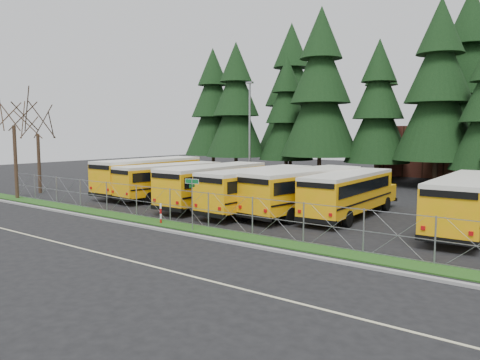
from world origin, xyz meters
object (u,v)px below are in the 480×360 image
Objects in this scene: bus_5 at (307,192)px; street_sign at (192,193)px; bus_2 at (211,183)px; bus_6 at (350,195)px; bus_3 at (217,186)px; light_standard at (250,130)px; striped_bollard at (161,214)px; bus_east at (469,205)px; bus_0 at (152,177)px; bus_1 at (173,181)px; bus_4 at (262,191)px.

bus_5 is 4.01× the size of street_sign.
bus_2 is 11.60m from bus_6.
bus_3 is 4.02× the size of street_sign.
striped_bollard is at bearing -69.10° from light_standard.
bus_east is at bearing -5.74° from bus_6.
light_standard reaches higher than bus_0.
bus_1 is at bearing -87.76° from light_standard.
bus_0 is 15.02m from street_sign.
bus_east is (16.17, 1.39, 0.02)m from bus_3.
bus_0 is 1.02× the size of bus_east.
bus_6 is 3.83× the size of street_sign.
light_standard is (-0.43, 10.96, 4.11)m from bus_1.
bus_6 is 0.94× the size of bus_east.
bus_0 reaches higher than bus_3.
bus_5 is at bearing 21.78° from bus_4.
bus_2 is 8.73× the size of striped_bollard.
bus_6 is (17.59, 0.42, -0.12)m from bus_0.
bus_3 is at bearing -35.75° from bus_2.
bus_0 reaches higher than bus_east.
bus_3 reaches higher than bus_6.
bus_6 is 11.74m from striped_bollard.
bus_east is at bearing -25.61° from light_standard.
bus_1 is 0.93× the size of bus_east.
bus_0 is 1.04× the size of bus_5.
bus_0 reaches higher than striped_bollard.
bus_4 is 12.39m from bus_east.
light_standard is (-21.90, 10.50, 4.00)m from bus_east.
bus_4 is 5.75m from bus_6.
light_standard is (-12.49, 10.95, 4.02)m from bus_5.
bus_east is (12.31, 1.42, 0.04)m from bus_4.
bus_6 is (9.28, 1.88, -0.07)m from bus_3.
bus_east reaches higher than bus_5.
bus_east is 9.54× the size of striped_bollard.
street_sign is at bearing -146.64° from bus_east.
bus_3 is (2.32, -2.01, 0.11)m from bus_2.
street_sign is (0.22, -6.96, 0.58)m from bus_4.
light_standard reaches higher than bus_east.
striped_bollard is 0.12× the size of light_standard.
bus_3 is at bearing -3.66° from bus_1.
light_standard is at bearing 132.05° from bus_4.
bus_1 is 12.30m from street_sign.
striped_bollard is at bearing -117.68° from bus_5.
bus_2 is 0.97× the size of bus_6.
bus_3 is at bearing -170.15° from bus_6.
bus_2 is at bearing -179.62° from bus_5.
bus_6 reaches higher than street_sign.
bus_1 is 0.94× the size of bus_5.
bus_6 reaches higher than striped_bollard.
bus_1 is at bearing -11.04° from bus_0.
bus_2 is at bearing 26.24° from bus_1.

